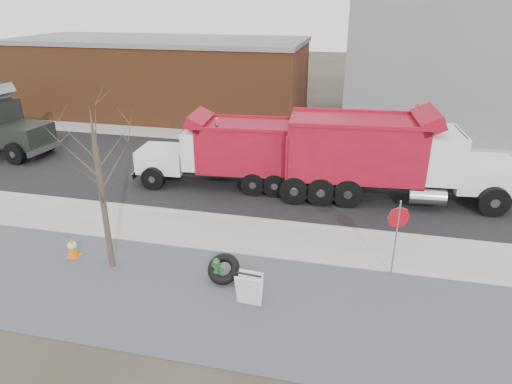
% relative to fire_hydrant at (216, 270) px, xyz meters
% --- Properties ---
extents(ground, '(120.00, 120.00, 0.00)m').
position_rel_fire_hydrant_xyz_m(ground, '(-0.28, 2.59, -0.35)').
color(ground, '#383328').
rests_on(ground, ground).
extents(gravel_verge, '(60.00, 5.00, 0.03)m').
position_rel_fire_hydrant_xyz_m(gravel_verge, '(-0.28, -0.91, -0.34)').
color(gravel_verge, slate).
rests_on(gravel_verge, ground).
extents(sidewalk, '(60.00, 2.50, 0.06)m').
position_rel_fire_hydrant_xyz_m(sidewalk, '(-0.28, 2.84, -0.32)').
color(sidewalk, '#9E9B93').
rests_on(sidewalk, ground).
extents(curb, '(60.00, 0.15, 0.11)m').
position_rel_fire_hydrant_xyz_m(curb, '(-0.28, 4.14, -0.30)').
color(curb, '#9E9B93').
rests_on(curb, ground).
extents(road, '(60.00, 9.40, 0.02)m').
position_rel_fire_hydrant_xyz_m(road, '(-0.28, 8.89, -0.34)').
color(road, black).
rests_on(road, ground).
extents(far_sidewalk, '(60.00, 2.00, 0.06)m').
position_rel_fire_hydrant_xyz_m(far_sidewalk, '(-0.28, 14.59, -0.32)').
color(far_sidewalk, '#9E9B93').
rests_on(far_sidewalk, ground).
extents(building_grey, '(12.00, 10.00, 8.00)m').
position_rel_fire_hydrant_xyz_m(building_grey, '(8.72, 20.59, 3.65)').
color(building_grey, gray).
rests_on(building_grey, ground).
extents(building_brick, '(20.20, 8.20, 5.30)m').
position_rel_fire_hydrant_xyz_m(building_brick, '(-10.28, 19.59, 2.30)').
color(building_brick, brown).
rests_on(building_brick, ground).
extents(bare_tree, '(3.20, 3.20, 5.20)m').
position_rel_fire_hydrant_xyz_m(bare_tree, '(-3.48, -0.01, 2.94)').
color(bare_tree, '#382D23').
rests_on(bare_tree, ground).
extents(fire_hydrant, '(0.44, 0.42, 0.77)m').
position_rel_fire_hydrant_xyz_m(fire_hydrant, '(0.00, 0.00, 0.00)').
color(fire_hydrant, '#256127').
rests_on(fire_hydrant, ground).
extents(truck_tire, '(1.06, 1.01, 0.83)m').
position_rel_fire_hydrant_xyz_m(truck_tire, '(0.22, 0.01, 0.08)').
color(truck_tire, black).
rests_on(truck_tire, ground).
extents(stop_sign, '(0.65, 0.26, 2.52)m').
position_rel_fire_hydrant_xyz_m(stop_sign, '(5.14, 1.49, 1.38)').
color(stop_sign, gray).
rests_on(stop_sign, ground).
extents(sandwich_board, '(0.74, 0.50, 0.98)m').
position_rel_fire_hydrant_xyz_m(sandwich_board, '(1.23, -0.92, 0.16)').
color(sandwich_board, white).
rests_on(sandwich_board, ground).
extents(traffic_cone_near, '(0.38, 0.38, 0.72)m').
position_rel_fire_hydrant_xyz_m(traffic_cone_near, '(-5.01, 0.23, 0.01)').
color(traffic_cone_near, orange).
rests_on(traffic_cone_near, ground).
extents(dump_truck_red_a, '(9.63, 3.31, 3.82)m').
position_rel_fire_hydrant_xyz_m(dump_truck_red_a, '(4.96, 7.46, 1.59)').
color(dump_truck_red_a, black).
rests_on(dump_truck_red_a, ground).
extents(dump_truck_red_b, '(7.84, 2.81, 3.29)m').
position_rel_fire_hydrant_xyz_m(dump_truck_red_b, '(-1.62, 7.35, 1.32)').
color(dump_truck_red_b, black).
rests_on(dump_truck_red_b, ground).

